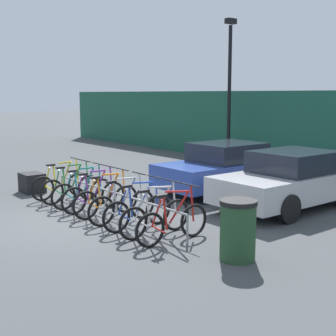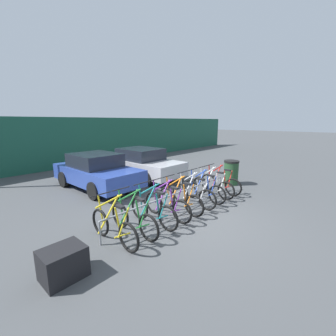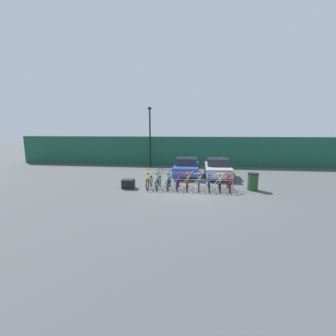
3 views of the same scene
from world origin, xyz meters
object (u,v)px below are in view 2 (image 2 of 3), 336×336
object	(u,v)px
bicycle_orange	(180,200)
bicycle_white	(213,187)
bicycle_purple	(167,205)
car_blue	(97,171)
bicycle_red	(220,183)
bicycle_teal	(153,211)
bicycle_silver	(193,195)
bicycle_green	(133,219)
bicycle_blue	(203,190)
bicycle_yellow	(113,227)
cargo_crate	(63,263)
trash_bin	(231,172)
bike_rack	(177,195)
car_silver	(142,163)

from	to	relation	value
bicycle_orange	bicycle_white	xyz separation A→B (m)	(1.87, 0.00, 0.00)
bicycle_purple	car_blue	bearing A→B (deg)	88.73
bicycle_purple	bicycle_red	xyz separation A→B (m)	(2.98, 0.00, 0.00)
bicycle_teal	bicycle_white	bearing A→B (deg)	-0.77
bicycle_silver	car_blue	world-z (taller)	car_blue
bicycle_green	bicycle_blue	xyz separation A→B (m)	(3.03, 0.00, 0.00)
bicycle_orange	bicycle_white	world-z (taller)	same
bicycle_yellow	cargo_crate	bearing A→B (deg)	-164.26
bicycle_purple	trash_bin	bearing A→B (deg)	6.39
bicycle_teal	trash_bin	distance (m)	4.94
bicycle_green	car_blue	bearing A→B (deg)	67.42
cargo_crate	bike_rack	bearing A→B (deg)	7.09
car_blue	car_silver	size ratio (longest dim) A/B	0.97
bicycle_purple	bicycle_silver	bearing A→B (deg)	2.93
bicycle_silver	car_silver	world-z (taller)	car_silver
bike_rack	bicycle_purple	world-z (taller)	bicycle_purple
bicycle_purple	car_silver	xyz separation A→B (m)	(2.66, 4.00, 0.31)
bicycle_orange	bicycle_red	xyz separation A→B (m)	(2.41, 0.00, 0.00)
bicycle_green	bicycle_teal	world-z (taller)	same
bicycle_blue	car_silver	bearing A→B (deg)	81.65
bicycle_purple	cargo_crate	bearing A→B (deg)	-171.35
bicycle_red	car_blue	xyz separation A→B (m)	(-2.68, 4.07, 0.31)
bicycle_yellow	bicycle_green	distance (m)	0.57
car_silver	cargo_crate	distance (m)	7.12
bicycle_green	bicycle_red	xyz separation A→B (m)	(4.18, 0.00, 0.00)
bicycle_silver	bicycle_teal	bearing A→B (deg)	177.21
car_silver	trash_bin	size ratio (longest dim) A/B	4.02
bicycle_orange	car_silver	size ratio (longest dim) A/B	0.41
bicycle_yellow	bicycle_teal	bearing A→B (deg)	2.12
car_silver	trash_bin	xyz separation A→B (m)	(1.73, -3.73, -0.17)
bicycle_blue	car_blue	size ratio (longest dim) A/B	0.43
bicycle_green	bicycle_teal	bearing A→B (deg)	-2.43
bicycle_green	bicycle_orange	size ratio (longest dim) A/B	1.00
bicycle_blue	bicycle_orange	bearing A→B (deg)	-176.72
bicycle_teal	bicycle_white	size ratio (longest dim) A/B	1.00
car_silver	bicycle_purple	bearing A→B (deg)	-123.62
bicycle_silver	bicycle_white	world-z (taller)	same
car_silver	bicycle_teal	bearing A→B (deg)	-128.67
bicycle_yellow	bicycle_purple	distance (m)	1.76
bicycle_purple	bicycle_blue	world-z (taller)	same
bike_rack	bicycle_yellow	bearing A→B (deg)	-176.41
car_blue	bicycle_white	bearing A→B (deg)	-62.31
bike_rack	bicycle_red	distance (m)	2.38
car_blue	bicycle_teal	bearing A→B (deg)	-101.67
bicycle_purple	bicycle_blue	distance (m)	1.84
bicycle_orange	bicycle_teal	bearing A→B (deg)	176.75
bicycle_red	bicycle_yellow	bearing A→B (deg)	177.16
bicycle_green	car_blue	world-z (taller)	car_blue
bicycle_teal	car_silver	world-z (taller)	car_silver
bicycle_orange	bicycle_green	bearing A→B (deg)	176.75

